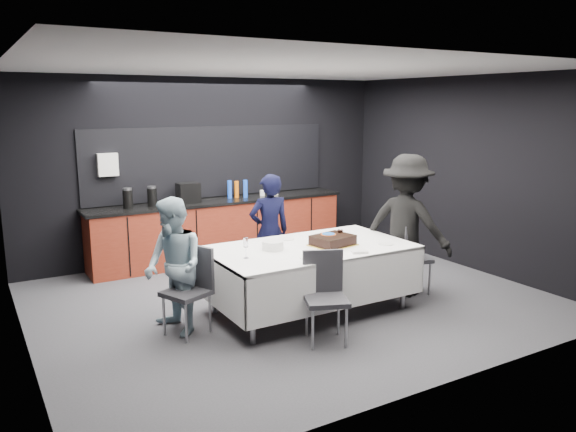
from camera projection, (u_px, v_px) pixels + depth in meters
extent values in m
plane|color=#3F3F44|center=(292.00, 300.00, 6.98)|extent=(6.00, 6.00, 0.00)
cube|color=white|center=(292.00, 68.00, 6.43)|extent=(6.00, 5.00, 0.04)
cube|color=black|center=(211.00, 168.00, 8.82)|extent=(6.00, 0.04, 2.80)
cube|color=black|center=(448.00, 228.00, 4.59)|extent=(6.00, 0.04, 2.80)
cube|color=black|center=(16.00, 213.00, 5.22)|extent=(0.04, 5.00, 2.80)
cube|color=black|center=(468.00, 173.00, 8.19)|extent=(0.04, 5.00, 2.80)
cube|color=maroon|center=(220.00, 231.00, 8.75)|extent=(4.00, 0.60, 0.90)
cube|color=black|center=(219.00, 201.00, 8.66)|extent=(4.10, 0.64, 0.04)
cube|color=black|center=(211.00, 162.00, 8.78)|extent=(4.00, 0.03, 1.10)
cube|color=white|center=(108.00, 165.00, 7.94)|extent=(0.28, 0.12, 0.32)
cylinder|color=black|center=(128.00, 199.00, 7.94)|extent=(0.14, 0.14, 0.26)
cylinder|color=black|center=(152.00, 197.00, 8.11)|extent=(0.14, 0.14, 0.26)
cube|color=black|center=(188.00, 193.00, 8.38)|extent=(0.32, 0.24, 0.30)
cylinder|color=blue|center=(230.00, 189.00, 8.77)|extent=(0.07, 0.07, 0.28)
cylinder|color=orange|center=(237.00, 189.00, 8.83)|extent=(0.07, 0.07, 0.26)
cylinder|color=blue|center=(245.00, 189.00, 8.83)|extent=(0.07, 0.07, 0.28)
cylinder|color=white|center=(262.00, 193.00, 9.02)|extent=(0.08, 0.08, 0.09)
cylinder|color=white|center=(269.00, 192.00, 9.08)|extent=(0.08, 0.08, 0.09)
cylinder|color=white|center=(276.00, 192.00, 9.14)|extent=(0.08, 0.08, 0.09)
cylinder|color=#99999E|center=(127.00, 189.00, 7.91)|extent=(0.12, 0.12, 0.03)
cylinder|color=#99999E|center=(152.00, 187.00, 8.08)|extent=(0.12, 0.12, 0.03)
cylinder|color=#99999E|center=(253.00, 308.00, 5.65)|extent=(0.06, 0.06, 0.75)
cylinder|color=#99999E|center=(214.00, 282.00, 6.50)|extent=(0.06, 0.06, 0.75)
cylinder|color=#99999E|center=(403.00, 278.00, 6.64)|extent=(0.06, 0.06, 0.75)
cylinder|color=#99999E|center=(353.00, 258.00, 7.49)|extent=(0.06, 0.06, 0.75)
cube|color=white|center=(310.00, 248.00, 6.49)|extent=(2.32, 1.32, 0.04)
cube|color=white|center=(342.00, 285.00, 6.00)|extent=(2.32, 0.02, 0.55)
cube|color=white|center=(282.00, 257.00, 7.10)|extent=(2.32, 0.02, 0.55)
cube|color=white|center=(219.00, 286.00, 5.98)|extent=(0.02, 1.32, 0.55)
cube|color=white|center=(386.00, 256.00, 7.12)|extent=(0.02, 1.32, 0.55)
cube|color=gold|center=(333.00, 245.00, 6.53)|extent=(0.55, 0.47, 0.01)
cube|color=black|center=(333.00, 240.00, 6.52)|extent=(0.50, 0.43, 0.10)
cube|color=black|center=(333.00, 236.00, 6.51)|extent=(0.50, 0.43, 0.01)
cylinder|color=#EE5914|center=(328.00, 234.00, 6.55)|extent=(0.18, 0.18, 0.00)
cylinder|color=blue|center=(328.00, 234.00, 6.54)|extent=(0.15, 0.15, 0.01)
sphere|color=black|center=(339.00, 230.00, 6.69)|extent=(0.04, 0.04, 0.04)
sphere|color=black|center=(343.00, 230.00, 6.67)|extent=(0.04, 0.04, 0.04)
sphere|color=black|center=(340.00, 231.00, 6.65)|extent=(0.04, 0.04, 0.04)
cylinder|color=white|center=(273.00, 245.00, 6.33)|extent=(0.25, 0.25, 0.10)
cylinder|color=white|center=(308.00, 258.00, 6.00)|extent=(0.20, 0.20, 0.01)
cylinder|color=white|center=(350.00, 235.00, 7.01)|extent=(0.18, 0.18, 0.01)
cylinder|color=white|center=(386.00, 244.00, 6.58)|extent=(0.19, 0.19, 0.01)
cylinder|color=white|center=(286.00, 239.00, 6.82)|extent=(0.19, 0.19, 0.01)
cube|color=white|center=(359.00, 252.00, 6.20)|extent=(0.20, 0.17, 0.03)
cylinder|color=white|center=(246.00, 258.00, 5.99)|extent=(0.06, 0.06, 0.00)
cylinder|color=white|center=(246.00, 252.00, 5.98)|extent=(0.01, 0.01, 0.12)
cylinder|color=white|center=(246.00, 242.00, 5.96)|extent=(0.05, 0.05, 0.10)
cube|color=#2E2E33|center=(186.00, 293.00, 5.88)|extent=(0.55, 0.55, 0.05)
cube|color=#2E2E33|center=(199.00, 266.00, 5.98)|extent=(0.20, 0.40, 0.45)
cylinder|color=#99999E|center=(164.00, 315.00, 5.89)|extent=(0.03, 0.03, 0.44)
cylinder|color=#99999E|center=(186.00, 322.00, 5.69)|extent=(0.03, 0.03, 0.44)
cylinder|color=#99999E|center=(188.00, 306.00, 6.16)|extent=(0.03, 0.03, 0.44)
cylinder|color=#99999E|center=(210.00, 313.00, 5.96)|extent=(0.03, 0.03, 0.44)
cube|color=#2E2E33|center=(412.00, 259.00, 7.19)|extent=(0.52, 0.52, 0.05)
cube|color=#2E2E33|center=(399.00, 240.00, 7.09)|extent=(0.15, 0.42, 0.45)
cylinder|color=#99999E|center=(430.00, 279.00, 7.11)|extent=(0.03, 0.03, 0.44)
cylinder|color=#99999E|center=(417.00, 271.00, 7.44)|extent=(0.03, 0.03, 0.44)
cylinder|color=#99999E|center=(405.00, 281.00, 7.03)|extent=(0.03, 0.03, 0.44)
cylinder|color=#99999E|center=(393.00, 273.00, 7.35)|extent=(0.03, 0.03, 0.44)
cube|color=#2E2E33|center=(326.00, 300.00, 5.67)|extent=(0.55, 0.55, 0.05)
cube|color=#2E2E33|center=(323.00, 271.00, 5.81)|extent=(0.40, 0.19, 0.45)
cylinder|color=#99999E|center=(313.00, 329.00, 5.53)|extent=(0.03, 0.03, 0.44)
cylinder|color=#99999E|center=(346.00, 327.00, 5.58)|extent=(0.03, 0.03, 0.44)
cylinder|color=#99999E|center=(307.00, 316.00, 5.86)|extent=(0.03, 0.03, 0.44)
cylinder|color=#99999E|center=(338.00, 315.00, 5.91)|extent=(0.03, 0.03, 0.44)
imported|color=black|center=(269.00, 232.00, 7.32)|extent=(0.59, 0.43, 1.52)
imported|color=#9DB8C6|center=(174.00, 267.00, 5.86)|extent=(0.66, 0.79, 1.46)
imported|color=black|center=(407.00, 225.00, 7.06)|extent=(1.09, 1.33, 1.79)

